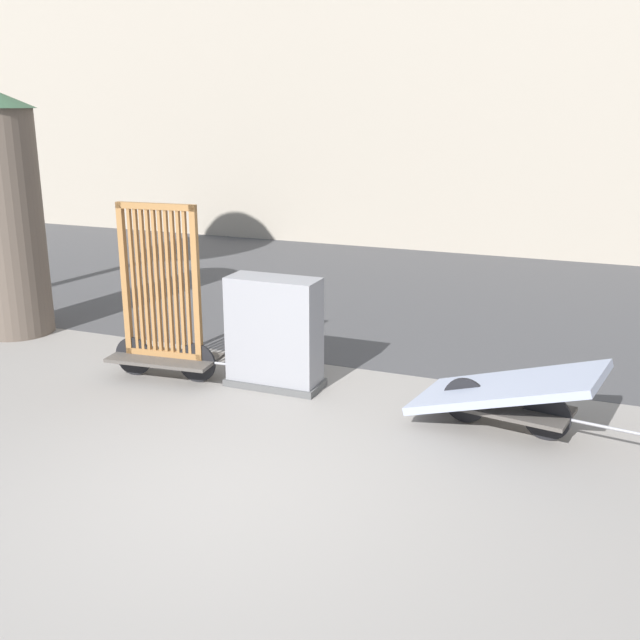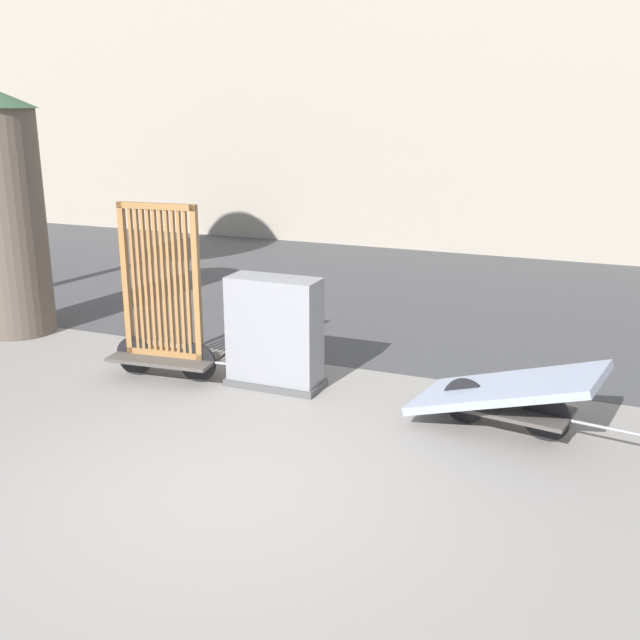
# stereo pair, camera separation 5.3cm
# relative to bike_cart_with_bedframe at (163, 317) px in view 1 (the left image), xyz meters

# --- Properties ---
(ground_plane) EXTENTS (60.00, 60.00, 0.00)m
(ground_plane) POSITION_rel_bike_cart_with_bedframe_xyz_m (1.97, -2.11, -0.76)
(ground_plane) COLOR gray
(road_strip) EXTENTS (56.00, 7.77, 0.01)m
(road_strip) POSITION_rel_bike_cart_with_bedframe_xyz_m (1.97, 5.05, -0.75)
(road_strip) COLOR #424244
(road_strip) RESTS_ON ground_plane
(building_facade) EXTENTS (48.00, 4.00, 10.59)m
(building_facade) POSITION_rel_bike_cart_with_bedframe_xyz_m (1.97, 10.93, 4.54)
(building_facade) COLOR #9E9384
(building_facade) RESTS_ON ground_plane
(bike_cart_with_bedframe) EXTENTS (1.99, 0.72, 2.07)m
(bike_cart_with_bedframe) POSITION_rel_bike_cart_with_bedframe_xyz_m (0.00, 0.00, 0.00)
(bike_cart_with_bedframe) COLOR #4C4742
(bike_cart_with_bedframe) RESTS_ON ground_plane
(bike_cart_with_mattress) EXTENTS (2.28, 1.24, 0.77)m
(bike_cart_with_mattress) POSITION_rel_bike_cart_with_bedframe_xyz_m (3.94, -0.00, -0.35)
(bike_cart_with_mattress) COLOR #4C4742
(bike_cart_with_mattress) RESTS_ON ground_plane
(utility_cabinet) EXTENTS (1.10, 0.50, 1.28)m
(utility_cabinet) POSITION_rel_bike_cart_with_bedframe_xyz_m (1.30, 0.26, -0.16)
(utility_cabinet) COLOR #4C4C4C
(utility_cabinet) RESTS_ON ground_plane
(advertising_column) EXTENTS (1.09, 1.09, 3.31)m
(advertising_column) POSITION_rel_bike_cart_with_bedframe_xyz_m (-2.98, 0.81, 0.93)
(advertising_column) COLOR brown
(advertising_column) RESTS_ON ground_plane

